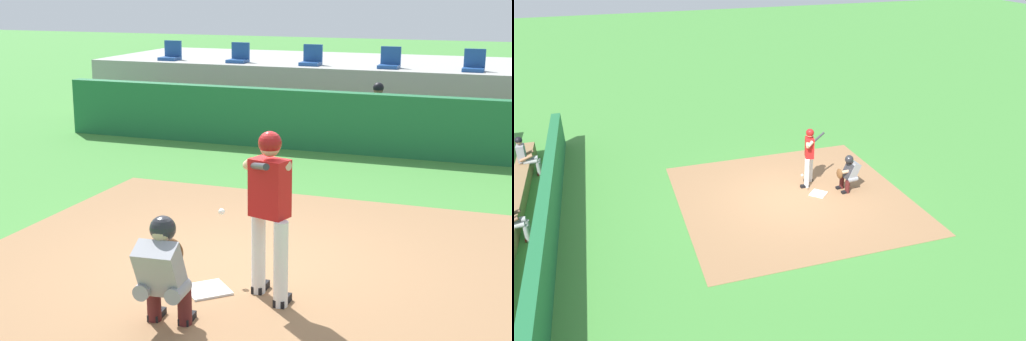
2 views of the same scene
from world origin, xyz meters
TOP-DOWN VIEW (x-y plane):
  - ground_plane at (0.00, 0.00)m, footprint 80.00×80.00m
  - dirt_infield at (0.00, 0.00)m, footprint 6.40×6.40m
  - home_plate at (0.00, -0.80)m, footprint 0.62×0.62m
  - batter_at_plate at (0.69, -0.76)m, footprint 0.61×0.84m
  - catcher_crouched at (-0.03, -1.72)m, footprint 0.51×1.85m
  - dugout_wall at (0.00, 6.50)m, footprint 13.00×0.30m
  - dugout_player_1 at (4.15, 7.34)m, footprint 0.49×0.70m

SIDE VIEW (x-z plane):
  - ground_plane at x=0.00m, z-range 0.00..0.00m
  - dirt_infield at x=0.00m, z-range 0.00..0.01m
  - home_plate at x=0.00m, z-range 0.01..0.04m
  - dugout_wall at x=0.00m, z-range 0.00..1.20m
  - catcher_crouched at x=-0.03m, z-range 0.05..1.17m
  - dugout_player_1 at x=4.15m, z-range 0.02..1.32m
  - batter_at_plate at x=0.69m, z-range 0.13..1.94m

